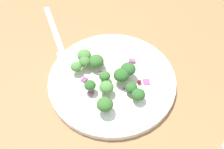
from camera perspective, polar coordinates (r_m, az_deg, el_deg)
name	(u,v)px	position (r cm, az deg, el deg)	size (l,w,h in cm)	color
ground_plane	(113,88)	(60.45, 0.26, -2.49)	(180.00, 180.00, 2.00)	olive
plate	(112,80)	(59.21, 0.00, -1.10)	(24.26, 24.26, 1.70)	white
dressing_pool	(112,79)	(58.86, 0.00, -0.84)	(14.07, 14.07, 0.20)	white
broccoli_floret_0	(90,85)	(55.81, -4.11, -1.93)	(2.11, 2.11, 2.13)	#8EB77A
broccoli_floret_1	(85,62)	(59.31, -5.02, 2.33)	(2.15, 2.15, 2.18)	#ADD18E
broccoli_floret_2	(84,56)	(60.55, -5.10, 3.46)	(2.73, 2.73, 2.77)	#8EB77A
broccoli_floret_3	(121,75)	(56.69, 1.71, -0.14)	(2.84, 2.84, 2.87)	#9EC684
broccoli_floret_4	(106,87)	(55.50, -1.02, -2.36)	(2.56, 2.56, 2.59)	#8EB77A
broccoli_floret_5	(128,69)	(57.40, 2.97, 0.94)	(2.81, 2.81, 2.84)	#8EB77A
broccoli_floret_6	(131,88)	(55.99, 3.55, -2.45)	(2.21, 2.21, 2.24)	#8EB77A
broccoli_floret_7	(96,61)	(59.32, -2.90, 2.42)	(2.89, 2.89, 2.92)	#9EC684
broccoli_floret_8	(105,76)	(57.43, -1.36, -0.31)	(2.10, 2.10, 2.12)	#8EB77A
broccoli_floret_9	(76,67)	(58.94, -6.57, 1.41)	(2.13, 2.13, 2.16)	#ADD18E
broccoli_floret_10	(105,105)	(53.15, -1.29, -5.56)	(2.85, 2.85, 2.89)	#9EC684
broccoli_floret_11	(138,95)	(55.15, 4.83, -3.73)	(2.43, 2.43, 2.46)	#9EC684
cranberry_0	(139,82)	(57.94, 5.00, -1.34)	(0.79, 0.79, 0.79)	maroon
cranberry_1	(125,68)	(59.97, 2.37, 1.27)	(0.78, 0.78, 0.78)	#4C0A14
cranberry_2	(108,99)	(55.59, -0.73, -4.57)	(0.90, 0.90, 0.90)	maroon
cranberry_3	(100,61)	(60.46, -2.12, 2.44)	(0.99, 0.99, 0.99)	maroon
cranberry_4	(142,92)	(56.38, 5.60, -3.16)	(0.73, 0.73, 0.73)	#4C0A14
onion_bit_0	(146,82)	(58.70, 6.30, -1.39)	(1.29, 1.32, 0.31)	#934C84
onion_bit_1	(101,74)	(59.10, -2.07, 0.04)	(0.84, 1.21, 0.56)	#934C84
onion_bit_2	(91,93)	(56.71, -3.88, -3.39)	(1.03, 0.90, 0.47)	#A35B93
onion_bit_3	(125,89)	(57.25, 2.49, -2.70)	(0.81, 0.81, 0.35)	#A35B93
onion_bit_4	(84,80)	(58.74, -5.11, -0.99)	(0.86, 1.08, 0.52)	#843D75
onion_bit_5	(132,61)	(61.37, 3.68, 2.50)	(0.85, 1.30, 0.57)	#934C84
fork	(57,37)	(68.78, -10.08, 6.78)	(5.11, 18.62, 0.50)	silver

